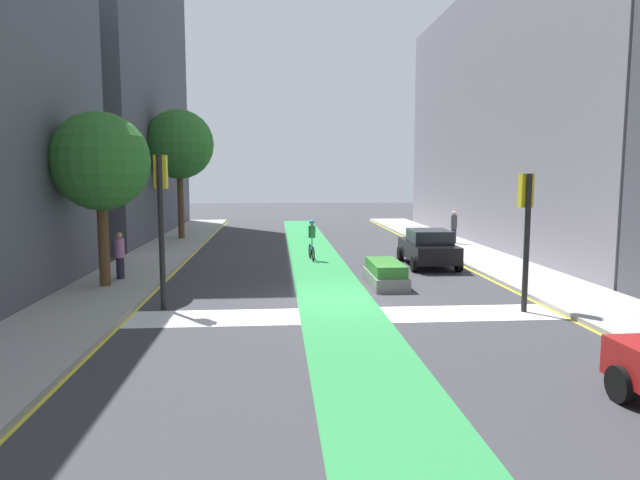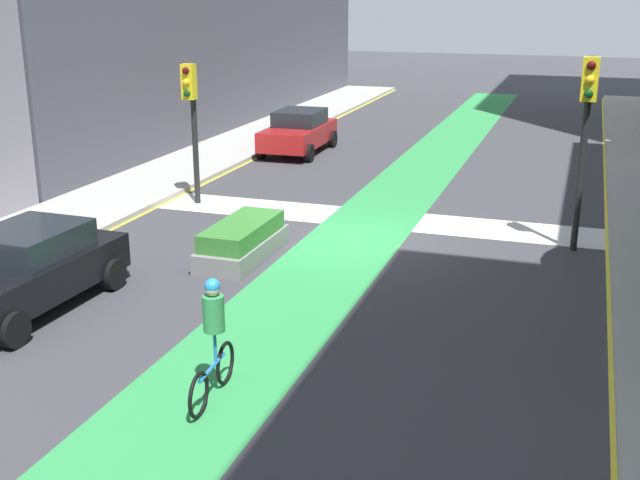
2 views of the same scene
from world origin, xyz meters
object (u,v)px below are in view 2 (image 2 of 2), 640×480
(traffic_signal_near_left, at_px, (586,118))
(cyclist_in_lane, at_px, (213,337))
(traffic_signal_near_right, at_px, (191,107))
(car_black_right_far, at_px, (27,269))
(car_red_right_near, at_px, (299,131))
(median_planter, at_px, (242,241))

(traffic_signal_near_left, bearing_deg, cyclist_in_lane, 61.38)
(traffic_signal_near_right, distance_m, car_black_right_far, 8.26)
(traffic_signal_near_right, relative_size, cyclist_in_lane, 2.11)
(car_red_right_near, bearing_deg, traffic_signal_near_left, 138.11)
(traffic_signal_near_right, relative_size, car_black_right_far, 0.92)
(traffic_signal_near_left, relative_size, car_red_right_near, 1.05)
(traffic_signal_near_right, bearing_deg, cyclist_in_lane, 118.40)
(traffic_signal_near_left, bearing_deg, median_planter, 22.24)
(car_black_right_far, distance_m, median_planter, 4.82)
(traffic_signal_near_right, distance_m, car_red_right_near, 8.21)
(traffic_signal_near_left, distance_m, car_black_right_far, 12.16)
(traffic_signal_near_right, relative_size, median_planter, 1.35)
(car_red_right_near, height_order, car_black_right_far, same)
(traffic_signal_near_right, bearing_deg, car_red_right_near, -91.55)
(cyclist_in_lane, xyz_separation_m, median_planter, (2.22, -6.05, -0.57))
(car_black_right_far, height_order, median_planter, car_black_right_far)
(traffic_signal_near_right, xyz_separation_m, traffic_signal_near_left, (-10.30, 1.08, 0.35))
(car_black_right_far, xyz_separation_m, median_planter, (-2.63, -4.02, -0.40))
(traffic_signal_near_right, bearing_deg, median_planter, 128.83)
(car_black_right_far, bearing_deg, traffic_signal_near_right, -85.87)
(traffic_signal_near_left, height_order, car_red_right_near, traffic_signal_near_left)
(car_black_right_far, bearing_deg, traffic_signal_near_left, -144.55)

